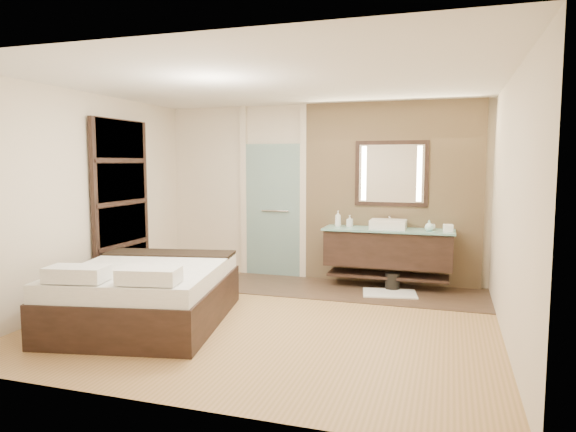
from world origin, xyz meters
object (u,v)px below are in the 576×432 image
(mirror_unit, at_px, (391,174))
(bed, at_px, (147,293))
(waste_bin, at_px, (392,282))
(vanity, at_px, (388,248))

(mirror_unit, relative_size, bed, 0.45)
(bed, relative_size, waste_bin, 9.37)
(mirror_unit, bearing_deg, bed, -131.98)
(vanity, distance_m, bed, 3.45)
(vanity, height_order, waste_bin, vanity)
(vanity, distance_m, waste_bin, 0.48)
(bed, distance_m, waste_bin, 3.41)
(mirror_unit, xyz_separation_m, waste_bin, (0.09, -0.38, -1.52))
(mirror_unit, height_order, bed, mirror_unit)
(vanity, bearing_deg, waste_bin, -58.82)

